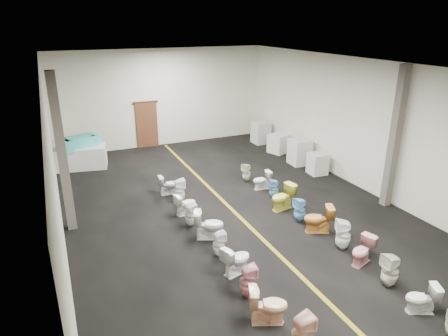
{
  "coord_description": "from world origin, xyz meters",
  "views": [
    {
      "loc": [
        -4.88,
        -10.2,
        5.7
      ],
      "look_at": [
        0.08,
        1.0,
        1.13
      ],
      "focal_mm": 32.0,
      "sensor_mm": 36.0,
      "label": 1
    }
  ],
  "objects_px": {
    "toilet_right_2": "(390,270)",
    "toilet_right_8": "(274,189)",
    "toilet_left_4": "(236,259)",
    "display_table": "(81,157)",
    "toilet_left_10": "(168,185)",
    "bathtub": "(79,143)",
    "toilet_right_5": "(318,219)",
    "toilet_left_2": "(268,305)",
    "toilet_left_3": "(248,281)",
    "toilet_right_3": "(363,251)",
    "toilet_left_9": "(179,191)",
    "toilet_left_7": "(190,215)",
    "toilet_left_5": "(219,244)",
    "appliance_crate_d": "(261,132)",
    "toilet_right_4": "(343,235)",
    "toilet_right_10": "(246,172)",
    "appliance_crate_c": "(278,143)",
    "toilet_right_9": "(262,180)",
    "toilet_right_7": "(283,197)",
    "toilet_left_6": "(209,225)",
    "toilet_left_8": "(185,204)",
    "appliance_crate_b": "(300,152)",
    "toilet_left_1": "(302,335)",
    "toilet_right_1": "(422,299)",
    "toilet_right_6": "(300,210)",
    "appliance_crate_a": "(317,164)"
  },
  "relations": [
    {
      "from": "toilet_right_6",
      "to": "toilet_right_10",
      "type": "relative_size",
      "value": 1.1
    },
    {
      "from": "toilet_left_9",
      "to": "toilet_right_6",
      "type": "relative_size",
      "value": 1.09
    },
    {
      "from": "toilet_left_6",
      "to": "toilet_left_2",
      "type": "bearing_deg",
      "value": -158.75
    },
    {
      "from": "bathtub",
      "to": "toilet_left_2",
      "type": "height_order",
      "value": "bathtub"
    },
    {
      "from": "toilet_left_4",
      "to": "toilet_left_9",
      "type": "xyz_separation_m",
      "value": [
        -0.02,
        4.33,
        0.04
      ]
    },
    {
      "from": "toilet_left_6",
      "to": "toilet_left_1",
      "type": "bearing_deg",
      "value": -156.31
    },
    {
      "from": "toilet_left_7",
      "to": "toilet_right_2",
      "type": "relative_size",
      "value": 0.84
    },
    {
      "from": "bathtub",
      "to": "toilet_left_8",
      "type": "xyz_separation_m",
      "value": [
        2.55,
        -5.67,
        -0.73
      ]
    },
    {
      "from": "toilet_left_7",
      "to": "toilet_left_5",
      "type": "bearing_deg",
      "value": 160.97
    },
    {
      "from": "appliance_crate_d",
      "to": "toilet_left_7",
      "type": "xyz_separation_m",
      "value": [
        -5.95,
        -6.57,
        -0.18
      ]
    },
    {
      "from": "toilet_left_5",
      "to": "toilet_left_7",
      "type": "height_order",
      "value": "toilet_left_5"
    },
    {
      "from": "toilet_left_10",
      "to": "toilet_right_5",
      "type": "bearing_deg",
      "value": -141.57
    },
    {
      "from": "display_table",
      "to": "appliance_crate_b",
      "type": "distance_m",
      "value": 8.99
    },
    {
      "from": "appliance_crate_b",
      "to": "toilet_right_1",
      "type": "relative_size",
      "value": 1.6
    },
    {
      "from": "appliance_crate_d",
      "to": "toilet_left_8",
      "type": "distance_m",
      "value": 8.23
    },
    {
      "from": "toilet_left_1",
      "to": "toilet_left_10",
      "type": "distance_m",
      "value": 7.84
    },
    {
      "from": "toilet_left_10",
      "to": "toilet_left_7",
      "type": "bearing_deg",
      "value": -178.93
    },
    {
      "from": "toilet_left_2",
      "to": "toilet_right_2",
      "type": "distance_m",
      "value": 3.09
    },
    {
      "from": "toilet_left_4",
      "to": "toilet_right_2",
      "type": "bearing_deg",
      "value": -138.04
    },
    {
      "from": "toilet_left_5",
      "to": "toilet_left_4",
      "type": "bearing_deg",
      "value": -171.93
    },
    {
      "from": "bathtub",
      "to": "toilet_left_10",
      "type": "xyz_separation_m",
      "value": [
        2.5,
        -3.96,
        -0.73
      ]
    },
    {
      "from": "toilet_left_3",
      "to": "toilet_right_3",
      "type": "height_order",
      "value": "toilet_left_3"
    },
    {
      "from": "bathtub",
      "to": "toilet_left_4",
      "type": "xyz_separation_m",
      "value": [
        2.65,
        -9.1,
        -0.7
      ]
    },
    {
      "from": "toilet_left_9",
      "to": "toilet_right_8",
      "type": "bearing_deg",
      "value": -101.69
    },
    {
      "from": "toilet_right_4",
      "to": "toilet_left_7",
      "type": "bearing_deg",
      "value": -107.15
    },
    {
      "from": "appliance_crate_c",
      "to": "toilet_right_7",
      "type": "distance_m",
      "value": 5.85
    },
    {
      "from": "toilet_left_5",
      "to": "toilet_right_9",
      "type": "distance_m",
      "value": 4.58
    },
    {
      "from": "toilet_left_3",
      "to": "toilet_right_9",
      "type": "xyz_separation_m",
      "value": [
        3.16,
        5.08,
        -0.06
      ]
    },
    {
      "from": "toilet_right_10",
      "to": "toilet_left_1",
      "type": "bearing_deg",
      "value": -41.78
    },
    {
      "from": "toilet_left_3",
      "to": "toilet_right_10",
      "type": "relative_size",
      "value": 1.12
    },
    {
      "from": "toilet_left_6",
      "to": "toilet_left_10",
      "type": "distance_m",
      "value": 3.37
    },
    {
      "from": "toilet_right_4",
      "to": "toilet_right_10",
      "type": "relative_size",
      "value": 1.24
    },
    {
      "from": "display_table",
      "to": "toilet_left_10",
      "type": "xyz_separation_m",
      "value": [
        2.5,
        -3.96,
        -0.1
      ]
    },
    {
      "from": "toilet_left_3",
      "to": "toilet_right_5",
      "type": "distance_m",
      "value": 3.55
    },
    {
      "from": "toilet_left_2",
      "to": "toilet_left_10",
      "type": "relative_size",
      "value": 1.16
    },
    {
      "from": "toilet_right_4",
      "to": "toilet_right_10",
      "type": "distance_m",
      "value": 5.25
    },
    {
      "from": "display_table",
      "to": "toilet_left_5",
      "type": "relative_size",
      "value": 2.86
    },
    {
      "from": "toilet_right_4",
      "to": "toilet_right_5",
      "type": "distance_m",
      "value": 1.01
    },
    {
      "from": "toilet_right_10",
      "to": "appliance_crate_d",
      "type": "bearing_deg",
      "value": 123.44
    },
    {
      "from": "toilet_left_4",
      "to": "toilet_right_7",
      "type": "relative_size",
      "value": 0.9
    },
    {
      "from": "appliance_crate_c",
      "to": "toilet_left_2",
      "type": "height_order",
      "value": "appliance_crate_c"
    },
    {
      "from": "toilet_right_2",
      "to": "toilet_right_8",
      "type": "height_order",
      "value": "toilet_right_2"
    },
    {
      "from": "bathtub",
      "to": "toilet_right_9",
      "type": "xyz_separation_m",
      "value": [
        5.68,
        -4.9,
        -0.74
      ]
    },
    {
      "from": "appliance_crate_a",
      "to": "toilet_left_9",
      "type": "relative_size",
      "value": 1.0
    },
    {
      "from": "bathtub",
      "to": "appliance_crate_b",
      "type": "relative_size",
      "value": 1.68
    },
    {
      "from": "toilet_right_3",
      "to": "toilet_right_8",
      "type": "height_order",
      "value": "toilet_right_3"
    },
    {
      "from": "toilet_right_2",
      "to": "toilet_right_5",
      "type": "xyz_separation_m",
      "value": [
        0.02,
        2.69,
        -0.0
      ]
    },
    {
      "from": "toilet_left_3",
      "to": "toilet_right_3",
      "type": "bearing_deg",
      "value": -85.12
    },
    {
      "from": "bathtub",
      "to": "toilet_right_5",
      "type": "bearing_deg",
      "value": -77.76
    },
    {
      "from": "toilet_right_9",
      "to": "toilet_left_6",
      "type": "bearing_deg",
      "value": -47.58
    }
  ]
}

